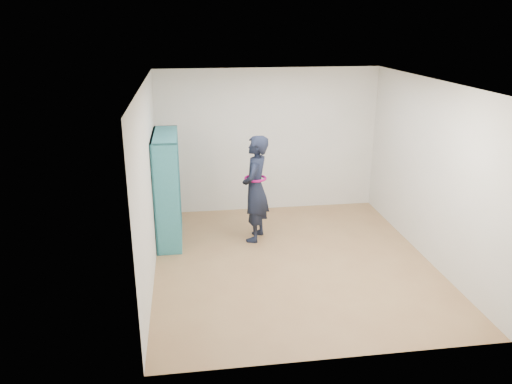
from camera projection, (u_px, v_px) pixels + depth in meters
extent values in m
plane|color=olive|center=(293.00, 262.00, 7.36)|extent=(4.50, 4.50, 0.00)
plane|color=white|center=(297.00, 83.00, 6.51)|extent=(4.50, 4.50, 0.00)
cube|color=silver|center=(149.00, 184.00, 6.67)|extent=(0.02, 4.50, 2.60)
cube|color=silver|center=(430.00, 172.00, 7.20)|extent=(0.02, 4.50, 2.60)
cube|color=silver|center=(268.00, 141.00, 9.04)|extent=(4.00, 0.02, 2.60)
cube|color=silver|center=(345.00, 246.00, 4.83)|extent=(4.00, 0.02, 2.60)
cube|color=teal|center=(166.00, 201.00, 7.29)|extent=(0.38, 0.03, 1.73)
cube|color=teal|center=(168.00, 176.00, 8.48)|extent=(0.38, 0.03, 1.73)
cube|color=teal|center=(171.00, 237.00, 8.16)|extent=(0.38, 1.30, 0.03)
cube|color=teal|center=(164.00, 135.00, 7.61)|extent=(0.38, 1.30, 0.03)
cube|color=teal|center=(156.00, 188.00, 7.86)|extent=(0.03, 1.30, 1.73)
cube|color=teal|center=(167.00, 192.00, 7.69)|extent=(0.35, 0.03, 1.68)
cube|color=teal|center=(168.00, 184.00, 8.08)|extent=(0.35, 0.03, 1.68)
cube|color=teal|center=(169.00, 212.00, 8.02)|extent=(0.35, 1.24, 0.03)
cube|color=teal|center=(168.00, 188.00, 7.89)|extent=(0.35, 1.24, 0.03)
cube|color=teal|center=(166.00, 162.00, 7.75)|extent=(0.35, 1.24, 0.03)
cube|color=beige|center=(171.00, 244.00, 7.75)|extent=(0.24, 0.15, 0.06)
cube|color=black|center=(170.00, 216.00, 7.54)|extent=(0.19, 0.17, 0.23)
cube|color=maroon|center=(168.00, 188.00, 7.39)|extent=(0.19, 0.17, 0.26)
cube|color=silver|center=(167.00, 167.00, 7.34)|extent=(0.24, 0.15, 0.06)
cube|color=navy|center=(172.00, 230.00, 8.06)|extent=(0.19, 0.17, 0.25)
cube|color=brown|center=(171.00, 205.00, 7.92)|extent=(0.19, 0.17, 0.26)
cube|color=#BFB28C|center=(169.00, 185.00, 7.87)|extent=(0.24, 0.15, 0.06)
cube|color=#26594C|center=(167.00, 154.00, 7.64)|extent=(0.19, 0.17, 0.27)
cube|color=beige|center=(172.00, 219.00, 8.44)|extent=(0.19, 0.17, 0.30)
cube|color=black|center=(171.00, 201.00, 8.39)|extent=(0.24, 0.15, 0.06)
cube|color=maroon|center=(170.00, 173.00, 8.17)|extent=(0.19, 0.17, 0.23)
cube|color=silver|center=(168.00, 148.00, 8.03)|extent=(0.19, 0.17, 0.26)
imported|color=black|center=(255.00, 189.00, 7.86)|extent=(0.61, 0.73, 1.71)
torus|color=#9B0B5F|center=(255.00, 178.00, 7.80)|extent=(0.46, 0.46, 0.04)
cube|color=silver|center=(247.00, 179.00, 7.94)|extent=(0.03, 0.09, 0.14)
cube|color=black|center=(247.00, 179.00, 7.94)|extent=(0.03, 0.09, 0.13)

